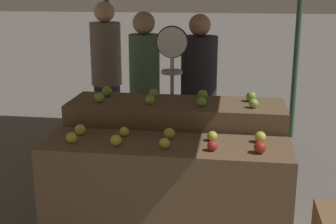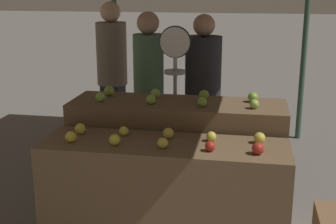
% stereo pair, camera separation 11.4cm
% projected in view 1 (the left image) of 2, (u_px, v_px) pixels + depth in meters
% --- Properties ---
extents(display_counter_front, '(1.79, 0.55, 0.89)m').
position_uv_depth(display_counter_front, '(166.00, 200.00, 3.48)').
color(display_counter_front, brown).
rests_on(display_counter_front, ground_plane).
extents(display_counter_back, '(1.79, 0.55, 1.04)m').
position_uv_depth(display_counter_back, '(176.00, 161.00, 4.03)').
color(display_counter_back, brown).
rests_on(display_counter_back, ground_plane).
extents(apple_front_0, '(0.08, 0.08, 0.08)m').
position_uv_depth(apple_front_0, '(72.00, 138.00, 3.35)').
color(apple_front_0, gold).
rests_on(apple_front_0, display_counter_front).
extents(apple_front_1, '(0.08, 0.08, 0.08)m').
position_uv_depth(apple_front_1, '(116.00, 140.00, 3.29)').
color(apple_front_1, gold).
rests_on(apple_front_1, display_counter_front).
extents(apple_front_2, '(0.08, 0.08, 0.08)m').
position_uv_depth(apple_front_2, '(165.00, 143.00, 3.25)').
color(apple_front_2, gold).
rests_on(apple_front_2, display_counter_front).
extents(apple_front_3, '(0.07, 0.07, 0.07)m').
position_uv_depth(apple_front_3, '(212.00, 146.00, 3.20)').
color(apple_front_3, '#AD281E').
rests_on(apple_front_3, display_counter_front).
extents(apple_front_4, '(0.08, 0.08, 0.08)m').
position_uv_depth(apple_front_4, '(260.00, 147.00, 3.15)').
color(apple_front_4, '#AD281E').
rests_on(apple_front_4, display_counter_front).
extents(apple_front_5, '(0.08, 0.08, 0.08)m').
position_uv_depth(apple_front_5, '(80.00, 130.00, 3.53)').
color(apple_front_5, yellow).
rests_on(apple_front_5, display_counter_front).
extents(apple_front_6, '(0.07, 0.07, 0.07)m').
position_uv_depth(apple_front_6, '(124.00, 132.00, 3.50)').
color(apple_front_6, yellow).
rests_on(apple_front_6, display_counter_front).
extents(apple_front_7, '(0.08, 0.08, 0.08)m').
position_uv_depth(apple_front_7, '(169.00, 133.00, 3.45)').
color(apple_front_7, gold).
rests_on(apple_front_7, display_counter_front).
extents(apple_front_8, '(0.07, 0.07, 0.07)m').
position_uv_depth(apple_front_8, '(212.00, 136.00, 3.40)').
color(apple_front_8, gold).
rests_on(apple_front_8, display_counter_front).
extents(apple_front_9, '(0.08, 0.08, 0.08)m').
position_uv_depth(apple_front_9, '(260.00, 137.00, 3.36)').
color(apple_front_9, gold).
rests_on(apple_front_9, display_counter_front).
extents(apple_back_0, '(0.08, 0.08, 0.08)m').
position_uv_depth(apple_back_0, '(99.00, 97.00, 3.87)').
color(apple_back_0, '#8EB247').
rests_on(apple_back_0, display_counter_back).
extents(apple_back_1, '(0.08, 0.08, 0.08)m').
position_uv_depth(apple_back_1, '(150.00, 100.00, 3.81)').
color(apple_back_1, '#84AD3D').
rests_on(apple_back_1, display_counter_back).
extents(apple_back_2, '(0.08, 0.08, 0.08)m').
position_uv_depth(apple_back_2, '(201.00, 102.00, 3.74)').
color(apple_back_2, '#7AA338').
rests_on(apple_back_2, display_counter_back).
extents(apple_back_3, '(0.08, 0.08, 0.08)m').
position_uv_depth(apple_back_3, '(253.00, 103.00, 3.69)').
color(apple_back_3, '#8EB247').
rests_on(apple_back_3, display_counter_back).
extents(apple_back_4, '(0.09, 0.09, 0.09)m').
position_uv_depth(apple_back_4, '(107.00, 91.00, 4.08)').
color(apple_back_4, '#84AD3D').
rests_on(apple_back_4, display_counter_back).
extents(apple_back_5, '(0.08, 0.08, 0.08)m').
position_uv_depth(apple_back_5, '(154.00, 94.00, 4.01)').
color(apple_back_5, '#8EB247').
rests_on(apple_back_5, display_counter_back).
extents(apple_back_6, '(0.08, 0.08, 0.08)m').
position_uv_depth(apple_back_6, '(203.00, 95.00, 3.96)').
color(apple_back_6, '#7AA338').
rests_on(apple_back_6, display_counter_back).
extents(apple_back_7, '(0.09, 0.09, 0.09)m').
position_uv_depth(apple_back_7, '(251.00, 97.00, 3.90)').
color(apple_back_7, '#7AA338').
rests_on(apple_back_7, display_counter_back).
extents(produce_scale, '(0.30, 0.20, 1.62)m').
position_uv_depth(produce_scale, '(172.00, 72.00, 4.39)').
color(produce_scale, '#99999E').
rests_on(produce_scale, ground_plane).
extents(person_vendor_at_scale, '(0.38, 0.38, 1.73)m').
position_uv_depth(person_vendor_at_scale, '(145.00, 82.00, 4.83)').
color(person_vendor_at_scale, '#2D2D38').
rests_on(person_vendor_at_scale, ground_plane).
extents(person_customer_left, '(0.47, 0.47, 1.70)m').
position_uv_depth(person_customer_left, '(199.00, 84.00, 4.87)').
color(person_customer_left, '#2D2D38').
rests_on(person_customer_left, ground_plane).
extents(person_customer_right, '(0.46, 0.46, 1.80)m').
position_uv_depth(person_customer_right, '(106.00, 67.00, 5.51)').
color(person_customer_right, '#2D2D38').
rests_on(person_customer_right, ground_plane).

